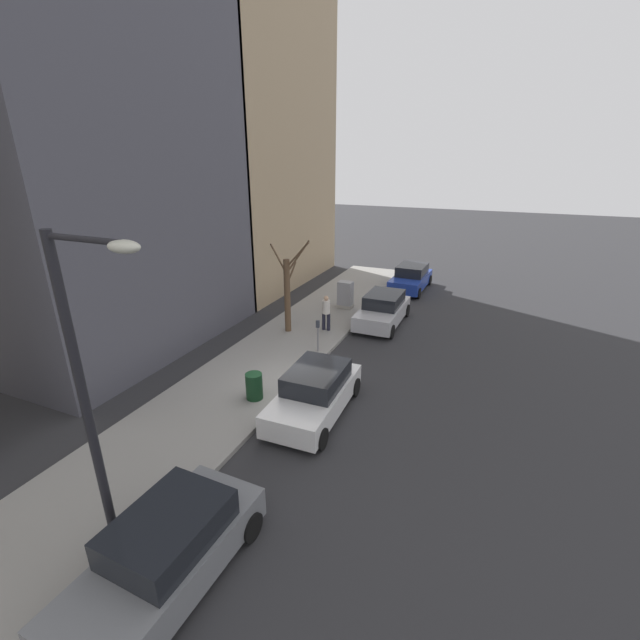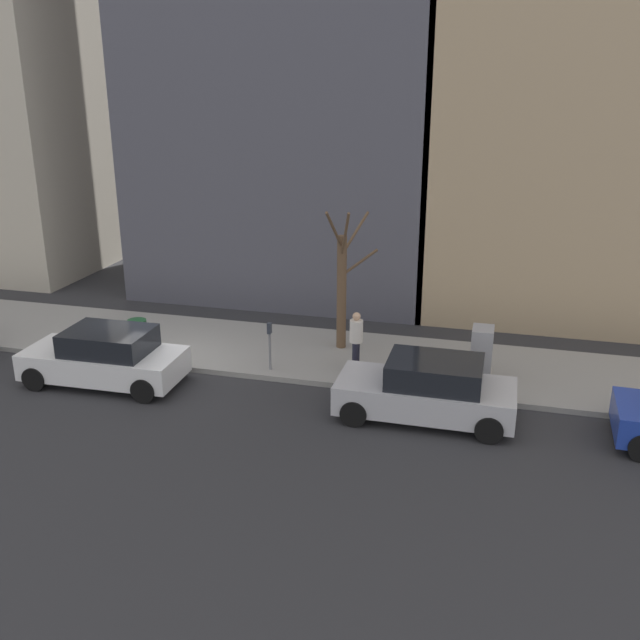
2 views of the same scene
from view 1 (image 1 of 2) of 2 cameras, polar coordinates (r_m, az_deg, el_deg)
The scene contains 14 objects.
ground_plane at distance 15.09m, azimuth -3.78°, elevation -9.79°, with size 120.00×120.00×0.00m, color #2B2B2D.
sidewalk at distance 15.96m, azimuth -10.26°, elevation -7.97°, with size 4.00×36.00×0.15m, color gray.
parked_car_blue at distance 26.98m, azimuth 12.03°, elevation 5.50°, with size 2.03×4.25×1.52m.
parked_car_silver at distance 21.07m, azimuth 8.39°, elevation 1.40°, with size 1.94×4.21×1.52m.
parked_car_white at distance 13.69m, azimuth -0.67°, elevation -9.65°, with size 2.00×4.24×1.52m.
parked_car_grey at distance 9.60m, azimuth -19.78°, elevation -27.16°, with size 2.04×4.26×1.52m.
parking_meter at distance 17.49m, azimuth -0.30°, elevation -1.67°, with size 0.14×0.10×1.35m.
utility_box at distance 22.72m, azimuth 3.40°, elevation 3.34°, with size 0.83×0.61×1.43m.
streetlamp at distance 8.56m, azimuth -28.31°, elevation -7.28°, with size 1.97×0.32×6.50m.
bare_tree at distance 19.28m, azimuth -4.31°, elevation 3.82°, with size 2.28×1.24×4.25m.
trash_bin at distance 14.48m, azimuth -8.77°, elevation -8.70°, with size 0.56×0.56×0.90m, color #14381E.
pedestrian_near_meter at distance 19.61m, azimuth 0.83°, elevation 1.22°, with size 0.40×0.36×1.66m.
office_tower_left at distance 29.42m, azimuth -13.79°, elevation 24.30°, with size 11.37×11.37×19.41m, color tan.
office_block_center at distance 21.64m, azimuth -33.21°, elevation 28.64°, with size 10.74×10.74×23.42m, color #4C4C56.
Camera 1 is at (-6.02, 11.50, 7.70)m, focal length 24.00 mm.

